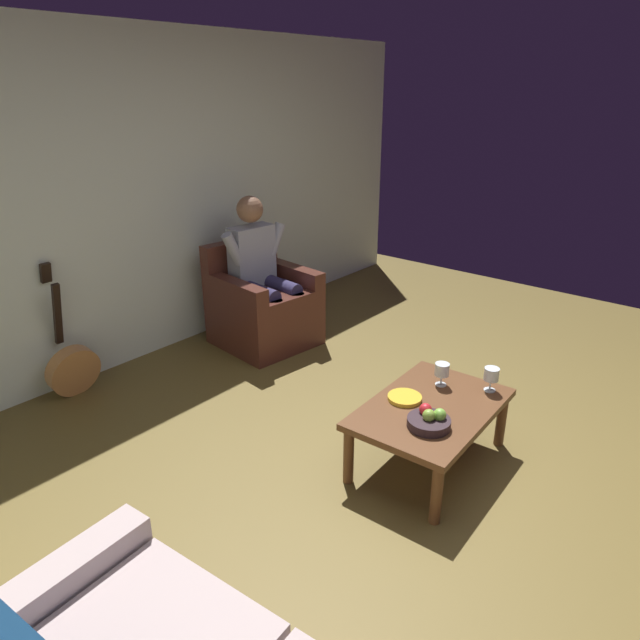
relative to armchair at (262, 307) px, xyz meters
The scene contains 10 objects.
ground_plane 2.26m from the armchair, 76.88° to the left, with size 6.97×6.97×0.00m, color brown.
wall_back 1.23m from the armchair, 49.83° to the right, with size 6.21×0.06×2.52m, color silver.
armchair is the anchor object (origin of this frame).
person_seated 0.36m from the armchair, 83.31° to the left, with size 0.65×0.63×1.26m.
coffee_table 2.09m from the armchair, 72.54° to the left, with size 1.00×0.68×0.39m.
guitar 1.58m from the armchair, 14.63° to the right, with size 0.38×0.27×0.97m.
wine_glass_near 2.19m from the armchair, 83.55° to the left, with size 0.09×0.09×0.15m.
wine_glass_far 1.96m from the armchair, 79.00° to the left, with size 0.09×0.09×0.15m.
fruit_bowl 2.25m from the armchair, 68.47° to the left, with size 0.23×0.23×0.11m.
decorative_dish 1.96m from the armchair, 70.09° to the left, with size 0.20×0.20×0.02m, color gold.
Camera 1 is at (2.76, 1.16, 2.10)m, focal length 32.53 mm.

